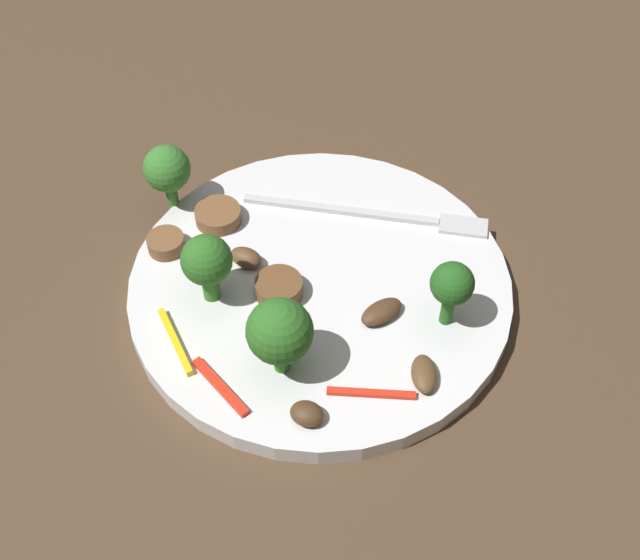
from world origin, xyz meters
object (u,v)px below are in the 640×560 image
at_px(broccoli_floret_0, 208,268).
at_px(pepper_strip_2, 371,393).
at_px(broccoli_floret_3, 452,286).
at_px(mushroom_1, 424,374).
at_px(broccoli_floret_1, 280,332).
at_px(mushroom_0, 381,312).
at_px(pepper_strip_1, 220,387).
at_px(mushroom_2, 307,414).
at_px(broccoli_floret_2, 167,170).
at_px(pepper_strip_0, 175,341).
at_px(plate, 320,287).
at_px(mushroom_3, 246,258).
at_px(sausage_slice_1, 166,243).
at_px(fork, 383,216).
at_px(sausage_slice_0, 279,288).
at_px(sausage_slice_2, 218,215).

height_order(broccoli_floret_0, pepper_strip_2, broccoli_floret_0).
height_order(broccoli_floret_3, mushroom_1, broccoli_floret_3).
xyz_separation_m(broccoli_floret_1, mushroom_0, (0.07, 0.03, -0.03)).
bearing_deg(pepper_strip_1, mushroom_2, -32.67).
xyz_separation_m(mushroom_0, mushroom_2, (-0.06, -0.07, 0.00)).
bearing_deg(broccoli_floret_2, pepper_strip_0, -93.46).
relative_size(plate, mushroom_3, 11.22).
distance_m(sausage_slice_1, mushroom_2, 0.17).
distance_m(fork, sausage_slice_0, 0.10).
xyz_separation_m(sausage_slice_0, mushroom_2, (0.00, -0.10, -0.00)).
distance_m(broccoli_floret_1, pepper_strip_0, 0.08).
distance_m(mushroom_2, mushroom_3, 0.13).
bearing_deg(plate, broccoli_floret_2, 134.55).
relative_size(broccoli_floret_0, mushroom_2, 2.59).
bearing_deg(mushroom_0, mushroom_3, 142.33).
distance_m(broccoli_floret_0, broccoli_floret_3, 0.15).
relative_size(fork, broccoli_floret_1, 2.95).
distance_m(broccoli_floret_0, pepper_strip_2, 0.13).
bearing_deg(mushroom_1, pepper_strip_1, 172.45).
relative_size(mushroom_1, pepper_strip_1, 0.54).
bearing_deg(sausage_slice_2, sausage_slice_1, -152.04).
bearing_deg(pepper_strip_2, sausage_slice_1, 128.29).
height_order(pepper_strip_0, pepper_strip_1, pepper_strip_0).
bearing_deg(sausage_slice_1, broccoli_floret_0, -63.26).
xyz_separation_m(broccoli_floret_1, mushroom_2, (0.01, -0.04, -0.03)).
height_order(broccoli_floret_1, pepper_strip_1, broccoli_floret_1).
distance_m(broccoli_floret_3, mushroom_1, 0.06).
distance_m(plate, pepper_strip_0, 0.11).
xyz_separation_m(plate, broccoli_floret_3, (0.07, -0.05, 0.04)).
xyz_separation_m(fork, mushroom_3, (-0.10, -0.03, 0.00)).
height_order(broccoli_floret_2, pepper_strip_0, broccoli_floret_2).
height_order(broccoli_floret_0, broccoli_floret_2, broccoli_floret_0).
bearing_deg(mushroom_0, plate, 131.04).
relative_size(broccoli_floret_2, sausage_slice_2, 1.52).
distance_m(mushroom_0, mushroom_1, 0.05).
height_order(pepper_strip_1, pepper_strip_2, same).
xyz_separation_m(broccoli_floret_2, sausage_slice_2, (0.03, -0.03, -0.03)).
bearing_deg(sausage_slice_2, plate, -48.30).
xyz_separation_m(plate, sausage_slice_1, (-0.10, 0.05, 0.01)).
bearing_deg(sausage_slice_2, sausage_slice_0, -66.85).
bearing_deg(pepper_strip_2, sausage_slice_0, 115.63).
height_order(sausage_slice_2, pepper_strip_0, sausage_slice_2).
distance_m(broccoli_floret_3, pepper_strip_1, 0.16).
bearing_deg(pepper_strip_2, pepper_strip_0, 152.02).
bearing_deg(sausage_slice_1, sausage_slice_2, 27.96).
bearing_deg(broccoli_floret_3, mushroom_0, 165.06).
xyz_separation_m(broccoli_floret_3, pepper_strip_0, (-0.18, 0.01, -0.03)).
height_order(broccoli_floret_0, mushroom_1, broccoli_floret_0).
xyz_separation_m(sausage_slice_0, pepper_strip_2, (0.04, -0.09, -0.00)).
height_order(sausage_slice_2, mushroom_1, same).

